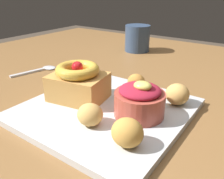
{
  "coord_description": "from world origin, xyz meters",
  "views": [
    {
      "loc": [
        0.31,
        -0.47,
        0.95
      ],
      "look_at": [
        0.08,
        -0.14,
        0.77
      ],
      "focal_mm": 37.76,
      "sensor_mm": 36.0,
      "label": 1
    }
  ],
  "objects_px": {
    "front_plate": "(106,110)",
    "fritter_middle": "(177,94)",
    "fritter_front": "(127,133)",
    "berry_ramekin": "(140,100)",
    "coffee_mug": "(137,38)",
    "spoon": "(40,70)",
    "fritter_extra": "(136,82)",
    "fritter_back": "(90,115)",
    "cake_slice": "(78,82)"
  },
  "relations": [
    {
      "from": "fritter_back",
      "to": "fritter_front",
      "type": "bearing_deg",
      "value": -8.31
    },
    {
      "from": "fritter_middle",
      "to": "coffee_mug",
      "type": "bearing_deg",
      "value": 129.63
    },
    {
      "from": "fritter_front",
      "to": "spoon",
      "type": "xyz_separation_m",
      "value": [
        -0.38,
        0.16,
        -0.03
      ]
    },
    {
      "from": "berry_ramekin",
      "to": "coffee_mug",
      "type": "xyz_separation_m",
      "value": [
        -0.24,
        0.41,
        0.01
      ]
    },
    {
      "from": "fritter_front",
      "to": "fritter_extra",
      "type": "xyz_separation_m",
      "value": [
        -0.09,
        0.17,
        -0.0
      ]
    },
    {
      "from": "fritter_middle",
      "to": "cake_slice",
      "type": "bearing_deg",
      "value": -151.65
    },
    {
      "from": "front_plate",
      "to": "spoon",
      "type": "xyz_separation_m",
      "value": [
        -0.29,
        0.08,
        -0.0
      ]
    },
    {
      "from": "fritter_middle",
      "to": "coffee_mug",
      "type": "height_order",
      "value": "coffee_mug"
    },
    {
      "from": "front_plate",
      "to": "fritter_extra",
      "type": "height_order",
      "value": "fritter_extra"
    },
    {
      "from": "cake_slice",
      "to": "front_plate",
      "type": "bearing_deg",
      "value": 1.36
    },
    {
      "from": "fritter_front",
      "to": "spoon",
      "type": "height_order",
      "value": "fritter_front"
    },
    {
      "from": "fritter_middle",
      "to": "spoon",
      "type": "relative_size",
      "value": 0.35
    },
    {
      "from": "fritter_back",
      "to": "spoon",
      "type": "distance_m",
      "value": 0.34
    },
    {
      "from": "berry_ramekin",
      "to": "fritter_extra",
      "type": "xyz_separation_m",
      "value": [
        -0.06,
        0.09,
        -0.01
      ]
    },
    {
      "from": "front_plate",
      "to": "fritter_middle",
      "type": "xyz_separation_m",
      "value": [
        0.1,
        0.09,
        0.03
      ]
    },
    {
      "from": "fritter_front",
      "to": "coffee_mug",
      "type": "height_order",
      "value": "coffee_mug"
    },
    {
      "from": "fritter_front",
      "to": "fritter_back",
      "type": "bearing_deg",
      "value": 171.69
    },
    {
      "from": "spoon",
      "to": "fritter_extra",
      "type": "bearing_deg",
      "value": -73.63
    },
    {
      "from": "fritter_extra",
      "to": "coffee_mug",
      "type": "relative_size",
      "value": 0.42
    },
    {
      "from": "cake_slice",
      "to": "fritter_extra",
      "type": "bearing_deg",
      "value": 54.82
    },
    {
      "from": "spoon",
      "to": "coffee_mug",
      "type": "distance_m",
      "value": 0.36
    },
    {
      "from": "front_plate",
      "to": "cake_slice",
      "type": "height_order",
      "value": "cake_slice"
    },
    {
      "from": "fritter_middle",
      "to": "spoon",
      "type": "height_order",
      "value": "fritter_middle"
    },
    {
      "from": "berry_ramekin",
      "to": "fritter_front",
      "type": "distance_m",
      "value": 0.09
    },
    {
      "from": "fritter_middle",
      "to": "spoon",
      "type": "bearing_deg",
      "value": -179.3
    },
    {
      "from": "coffee_mug",
      "to": "front_plate",
      "type": "bearing_deg",
      "value": -67.32
    },
    {
      "from": "berry_ramekin",
      "to": "fritter_middle",
      "type": "height_order",
      "value": "berry_ramekin"
    },
    {
      "from": "berry_ramekin",
      "to": "fritter_back",
      "type": "bearing_deg",
      "value": -124.06
    },
    {
      "from": "fritter_extra",
      "to": "spoon",
      "type": "relative_size",
      "value": 0.31
    },
    {
      "from": "berry_ramekin",
      "to": "fritter_extra",
      "type": "distance_m",
      "value": 0.11
    },
    {
      "from": "fritter_middle",
      "to": "fritter_back",
      "type": "distance_m",
      "value": 0.17
    },
    {
      "from": "fritter_front",
      "to": "fritter_middle",
      "type": "relative_size",
      "value": 1.04
    },
    {
      "from": "fritter_extra",
      "to": "spoon",
      "type": "height_order",
      "value": "fritter_extra"
    },
    {
      "from": "coffee_mug",
      "to": "fritter_back",
      "type": "bearing_deg",
      "value": -68.38
    },
    {
      "from": "berry_ramekin",
      "to": "fritter_extra",
      "type": "relative_size",
      "value": 2.26
    },
    {
      "from": "coffee_mug",
      "to": "berry_ramekin",
      "type": "bearing_deg",
      "value": -59.76
    },
    {
      "from": "fritter_middle",
      "to": "fritter_extra",
      "type": "height_order",
      "value": "fritter_middle"
    },
    {
      "from": "front_plate",
      "to": "cake_slice",
      "type": "xyz_separation_m",
      "value": [
        -0.06,
        -0.0,
        0.04
      ]
    },
    {
      "from": "front_plate",
      "to": "spoon",
      "type": "height_order",
      "value": "front_plate"
    },
    {
      "from": "cake_slice",
      "to": "berry_ramekin",
      "type": "xyz_separation_m",
      "value": [
        0.13,
        0.01,
        -0.01
      ]
    },
    {
      "from": "fritter_front",
      "to": "fritter_middle",
      "type": "height_order",
      "value": "fritter_front"
    },
    {
      "from": "berry_ramekin",
      "to": "spoon",
      "type": "height_order",
      "value": "berry_ramekin"
    },
    {
      "from": "front_plate",
      "to": "coffee_mug",
      "type": "xyz_separation_m",
      "value": [
        -0.18,
        0.42,
        0.04
      ]
    },
    {
      "from": "fritter_middle",
      "to": "fritter_extra",
      "type": "distance_m",
      "value": 0.1
    },
    {
      "from": "front_plate",
      "to": "berry_ramekin",
      "type": "xyz_separation_m",
      "value": [
        0.06,
        0.01,
        0.03
      ]
    },
    {
      "from": "cake_slice",
      "to": "spoon",
      "type": "xyz_separation_m",
      "value": [
        -0.22,
        0.08,
        -0.04
      ]
    },
    {
      "from": "berry_ramekin",
      "to": "fritter_middle",
      "type": "relative_size",
      "value": 1.95
    },
    {
      "from": "spoon",
      "to": "fritter_front",
      "type": "bearing_deg",
      "value": -99.05
    },
    {
      "from": "fritter_middle",
      "to": "fritter_back",
      "type": "bearing_deg",
      "value": -119.86
    },
    {
      "from": "fritter_back",
      "to": "fritter_middle",
      "type": "bearing_deg",
      "value": 60.14
    }
  ]
}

